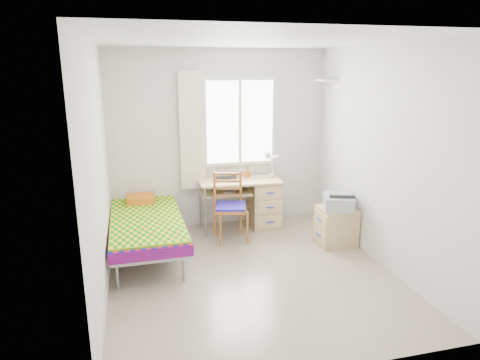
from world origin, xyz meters
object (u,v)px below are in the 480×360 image
at_px(bed, 146,222).
at_px(chair, 230,202).
at_px(cabinet, 336,226).
at_px(desk, 260,200).
at_px(printer, 338,202).

height_order(bed, chair, chair).
distance_m(chair, cabinet, 1.46).
xyz_separation_m(desk, chair, (-0.54, -0.40, 0.13)).
relative_size(bed, cabinet, 3.74).
relative_size(desk, printer, 2.32).
height_order(desk, cabinet, desk).
relative_size(cabinet, printer, 1.00).
bearing_deg(bed, desk, 16.16).
bearing_deg(bed, cabinet, -10.20).
distance_m(cabinet, printer, 0.35).
xyz_separation_m(chair, cabinet, (1.34, -0.52, -0.28)).
xyz_separation_m(bed, printer, (2.48, -0.42, 0.21)).
bearing_deg(desk, cabinet, -46.42).
relative_size(desk, chair, 1.26).
bearing_deg(cabinet, chair, 158.01).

